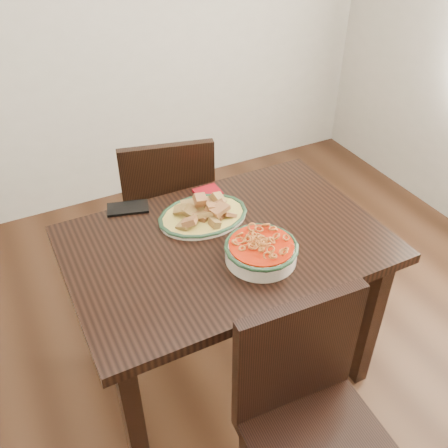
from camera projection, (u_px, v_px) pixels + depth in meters
name	position (u px, v px, depth m)	size (l,w,h in m)	color
floor	(250.00, 383.00, 2.22)	(3.50, 3.50, 0.00)	#311C0F
dining_table	(226.00, 261.00, 1.90)	(1.16, 0.77, 0.75)	black
chair_far	(168.00, 206.00, 2.45)	(0.51, 0.51, 0.89)	black
chair_near	(310.00, 415.00, 1.54)	(0.44, 0.44, 0.89)	black
fish_plate	(203.00, 209.00, 1.92)	(0.35, 0.27, 0.11)	#F5E8CF
noodle_bowl	(261.00, 249.00, 1.73)	(0.26, 0.26, 0.08)	#F1E3CB
smartphone	(128.00, 208.00, 1.99)	(0.16, 0.09, 0.01)	black
napkin	(208.00, 192.00, 2.08)	(0.10, 0.09, 0.01)	maroon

